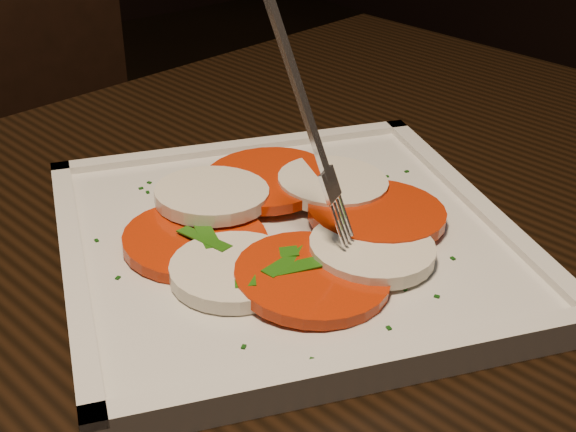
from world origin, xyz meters
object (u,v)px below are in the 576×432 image
Objects in this scene: chair at (19,195)px; plate at (288,243)px; fork at (299,121)px; table at (226,418)px.

chair is 2.93× the size of plate.
fork is (-0.01, -0.65, 0.33)m from chair.
plate is at bearing -85.58° from chair.
fork is at bearing -111.87° from plate.
plate reaches higher than table.
plate is (0.08, 0.03, 0.11)m from table.
fork reaches higher than plate.
fork is (-0.01, -0.02, 0.11)m from plate.
chair is 0.73m from fork.
table is 0.66m from chair.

